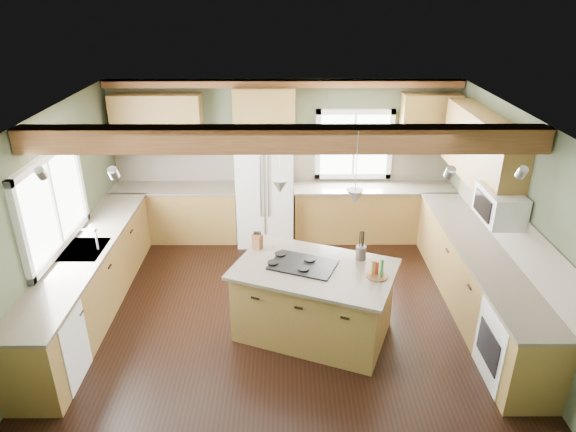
{
  "coord_description": "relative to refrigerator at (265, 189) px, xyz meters",
  "views": [
    {
      "loc": [
        0.03,
        -5.63,
        3.97
      ],
      "look_at": [
        0.06,
        0.3,
        1.26
      ],
      "focal_mm": 32.0,
      "sensor_mm": 36.0,
      "label": 1
    }
  ],
  "objects": [
    {
      "name": "floor",
      "position": [
        0.3,
        -2.12,
        -0.9
      ],
      "size": [
        5.6,
        5.6,
        0.0
      ],
      "primitive_type": "plane",
      "color": "black",
      "rests_on": "ground"
    },
    {
      "name": "ceiling",
      "position": [
        0.3,
        -2.12,
        1.7
      ],
      "size": [
        5.6,
        5.6,
        0.0
      ],
      "primitive_type": "plane",
      "rotation": [
        3.14,
        0.0,
        0.0
      ],
      "color": "silver",
      "rests_on": "wall_back"
    },
    {
      "name": "wall_back",
      "position": [
        0.3,
        0.38,
        0.4
      ],
      "size": [
        5.6,
        0.0,
        5.6
      ],
      "primitive_type": "plane",
      "rotation": [
        1.57,
        0.0,
        0.0
      ],
      "color": "#424C36",
      "rests_on": "ground"
    },
    {
      "name": "wall_left",
      "position": [
        -2.5,
        -2.12,
        0.4
      ],
      "size": [
        0.0,
        5.0,
        5.0
      ],
      "primitive_type": "plane",
      "rotation": [
        1.57,
        0.0,
        1.57
      ],
      "color": "#424C36",
      "rests_on": "ground"
    },
    {
      "name": "wall_right",
      "position": [
        3.1,
        -2.12,
        0.4
      ],
      "size": [
        0.0,
        5.0,
        5.0
      ],
      "primitive_type": "plane",
      "rotation": [
        1.57,
        0.0,
        -1.57
      ],
      "color": "#424C36",
      "rests_on": "ground"
    },
    {
      "name": "ceiling_beam",
      "position": [
        0.3,
        -2.54,
        1.57
      ],
      "size": [
        5.55,
        0.26,
        0.26
      ],
      "primitive_type": "cube",
      "color": "#512B17",
      "rests_on": "ceiling"
    },
    {
      "name": "soffit_trim",
      "position": [
        0.3,
        0.28,
        1.64
      ],
      "size": [
        5.55,
        0.2,
        0.1
      ],
      "primitive_type": "cube",
      "color": "#512B17",
      "rests_on": "ceiling"
    },
    {
      "name": "backsplash_back",
      "position": [
        0.3,
        0.36,
        0.31
      ],
      "size": [
        5.58,
        0.03,
        0.58
      ],
      "primitive_type": "cube",
      "color": "brown",
      "rests_on": "wall_back"
    },
    {
      "name": "backsplash_right",
      "position": [
        3.08,
        -2.07,
        0.31
      ],
      "size": [
        0.03,
        3.7,
        0.58
      ],
      "primitive_type": "cube",
      "color": "brown",
      "rests_on": "wall_right"
    },
    {
      "name": "base_cab_back_left",
      "position": [
        -1.49,
        0.08,
        -0.46
      ],
      "size": [
        2.02,
        0.6,
        0.88
      ],
      "primitive_type": "cube",
      "color": "brown",
      "rests_on": "floor"
    },
    {
      "name": "counter_back_left",
      "position": [
        -1.49,
        0.08,
        0.0
      ],
      "size": [
        2.06,
        0.64,
        0.04
      ],
      "primitive_type": "cube",
      "color": "#463E33",
      "rests_on": "base_cab_back_left"
    },
    {
      "name": "base_cab_back_right",
      "position": [
        1.79,
        0.08,
        -0.46
      ],
      "size": [
        2.62,
        0.6,
        0.88
      ],
      "primitive_type": "cube",
      "color": "brown",
      "rests_on": "floor"
    },
    {
      "name": "counter_back_right",
      "position": [
        1.79,
        0.08,
        0.0
      ],
      "size": [
        2.66,
        0.64,
        0.04
      ],
      "primitive_type": "cube",
      "color": "#463E33",
      "rests_on": "base_cab_back_right"
    },
    {
      "name": "base_cab_left",
      "position": [
        -2.2,
        -2.07,
        -0.46
      ],
      "size": [
        0.6,
        3.7,
        0.88
      ],
      "primitive_type": "cube",
      "color": "brown",
      "rests_on": "floor"
    },
    {
      "name": "counter_left",
      "position": [
        -2.2,
        -2.07,
        0.0
      ],
      "size": [
        0.64,
        3.74,
        0.04
      ],
      "primitive_type": "cube",
      "color": "#463E33",
      "rests_on": "base_cab_left"
    },
    {
      "name": "base_cab_right",
      "position": [
        2.8,
        -2.07,
        -0.46
      ],
      "size": [
        0.6,
        3.7,
        0.88
      ],
      "primitive_type": "cube",
      "color": "brown",
      "rests_on": "floor"
    },
    {
      "name": "counter_right",
      "position": [
        2.8,
        -2.07,
        0.0
      ],
      "size": [
        0.64,
        3.74,
        0.04
      ],
      "primitive_type": "cube",
      "color": "#463E33",
      "rests_on": "base_cab_right"
    },
    {
      "name": "upper_cab_back_left",
      "position": [
        -1.69,
        0.21,
        1.05
      ],
      "size": [
        1.4,
        0.35,
        0.9
      ],
      "primitive_type": "cube",
      "color": "brown",
      "rests_on": "wall_back"
    },
    {
      "name": "upper_cab_over_fridge",
      "position": [
        -0.0,
        0.21,
        1.25
      ],
      "size": [
        0.96,
        0.35,
        0.7
      ],
      "primitive_type": "cube",
      "color": "brown",
      "rests_on": "wall_back"
    },
    {
      "name": "upper_cab_right",
      "position": [
        2.92,
        -1.22,
        1.05
      ],
      "size": [
        0.35,
        2.2,
        0.9
      ],
      "primitive_type": "cube",
      "color": "brown",
      "rests_on": "wall_right"
    },
    {
      "name": "upper_cab_back_corner",
      "position": [
        2.6,
        0.21,
        1.05
      ],
      "size": [
        0.9,
        0.35,
        0.9
      ],
      "primitive_type": "cube",
      "color": "brown",
      "rests_on": "wall_back"
    },
    {
      "name": "window_left",
      "position": [
        -2.48,
        -2.07,
        0.65
      ],
      "size": [
        0.04,
        1.6,
        1.05
      ],
      "primitive_type": "cube",
      "color": "white",
      "rests_on": "wall_left"
    },
    {
      "name": "window_back",
      "position": [
        1.45,
        0.36,
        0.65
      ],
      "size": [
        1.1,
        0.04,
        1.0
      ],
      "primitive_type": "cube",
      "color": "white",
      "rests_on": "wall_back"
    },
    {
      "name": "sink",
      "position": [
        -2.2,
        -2.07,
        0.01
      ],
      "size": [
        0.5,
        0.65,
        0.03
      ],
      "primitive_type": "cube",
      "color": "#262628",
      "rests_on": "counter_left"
    },
    {
      "name": "faucet",
      "position": [
        -2.02,
        -2.07,
        0.15
      ],
      "size": [
        0.02,
        0.02,
        0.28
      ],
      "primitive_type": "cylinder",
      "color": "#B2B2B7",
      "rests_on": "sink"
    },
    {
      "name": "dishwasher",
      "position": [
        -2.19,
        -3.37,
        -0.47
      ],
      "size": [
        0.6,
        0.6,
        0.84
      ],
      "primitive_type": "cube",
      "color": "white",
      "rests_on": "floor"
    },
    {
      "name": "oven",
      "position": [
        2.79,
        -3.37,
        -0.47
      ],
      "size": [
        0.6,
        0.72,
        0.84
      ],
      "primitive_type": "cube",
      "color": "white",
      "rests_on": "floor"
    },
    {
      "name": "microwave",
      "position": [
        2.88,
        -2.17,
        0.65
      ],
      "size": [
        0.4,
        0.7,
        0.38
      ],
      "primitive_type": "cube",
      "color": "white",
      "rests_on": "wall_right"
    },
    {
      "name": "pendant_left",
      "position": [
        0.27,
        -2.38,
        0.98
      ],
      "size": [
        0.18,
        0.18,
        0.16
      ],
      "primitive_type": "cone",
      "rotation": [
        3.14,
        0.0,
        0.0
      ],
      "color": "#B2B2B7",
      "rests_on": "ceiling"
    },
    {
      "name": "pendant_right",
      "position": [
        1.07,
        -2.7,
        0.98
      ],
      "size": [
        0.18,
        0.18,
        0.16
      ],
      "primitive_type": "cone",
      "rotation": [
        3.14,
        0.0,
        0.0
      ],
      "color": "#B2B2B7",
      "rests_on": "ceiling"
    },
    {
      "name": "refrigerator",
      "position": [
        0.0,
        0.0,
        0.0
      ],
      "size": [
        0.9,
        0.74,
        1.8
      ],
      "primitive_type": "cube",
      "color": "white",
      "rests_on": "floor"
    },
    {
      "name": "island",
      "position": [
        0.67,
        -2.54,
        -0.46
      ],
      "size": [
        1.99,
        1.61,
        0.88
      ],
      "primitive_type": "cube",
      "rotation": [
        0.0,
        0.0,
        -0.37
      ],
      "color": "brown",
      "rests_on": "floor"
    },
    {
      "name": "island_top",
      "position": [
        0.67,
        -2.54,
        0.0
      ],
      "size": [
        2.14,
        1.76,
        0.04
      ],
      "primitive_type": "cube",
      "rotation": [
        0.0,
        0.0,
        -0.37
      ],
      "color": "#463E33",
      "rests_on": "island"
    },
    {
      "name": "cooktop",
      "position": [
        0.53,
        -2.49,
        0.03
      ],
      "size": [
        0.88,
        0.74,
        0.02
      ],
      "primitive_type": "cube",
      "rotation": [
        0.0,
        0.0,
        -0.37
      ],
      "color": "black",
      "rests_on": "island_top"
    },
    {
      "name": "knife_block",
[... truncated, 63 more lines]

